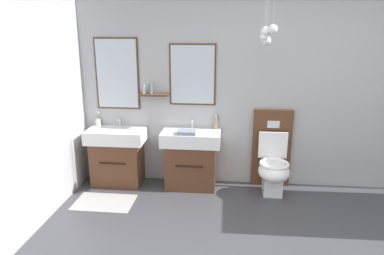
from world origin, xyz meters
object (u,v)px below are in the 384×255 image
at_px(vanity_sink_left, 118,155).
at_px(vanity_sink_right, 191,158).
at_px(toilet, 272,162).
at_px(toothbrush_cup, 98,122).
at_px(folded_hand_towel, 187,132).
at_px(soap_dispenser, 216,123).

xyz_separation_m(vanity_sink_left, vanity_sink_right, (0.96, 0.00, 0.00)).
bearing_deg(toilet, vanity_sink_left, 179.45).
bearing_deg(vanity_sink_left, vanity_sink_right, 0.00).
bearing_deg(vanity_sink_left, toothbrush_cup, 153.51).
height_order(vanity_sink_right, folded_hand_towel, folded_hand_towel).
xyz_separation_m(toilet, toothbrush_cup, (-2.26, 0.16, 0.41)).
height_order(vanity_sink_right, soap_dispenser, soap_dispenser).
relative_size(vanity_sink_right, folded_hand_towel, 3.33).
relative_size(vanity_sink_right, toilet, 0.73).
distance_m(vanity_sink_left, soap_dispenser, 1.33).
bearing_deg(toothbrush_cup, toilet, -4.09).
height_order(vanity_sink_left, vanity_sink_right, same).
bearing_deg(vanity_sink_left, soap_dispenser, 6.91).
height_order(vanity_sink_right, toilet, toilet).
xyz_separation_m(vanity_sink_left, soap_dispenser, (1.25, 0.15, 0.43)).
bearing_deg(soap_dispenser, vanity_sink_right, -152.77).
distance_m(soap_dispenser, folded_hand_towel, 0.44).
xyz_separation_m(vanity_sink_left, toothbrush_cup, (-0.29, 0.14, 0.40)).
height_order(vanity_sink_left, soap_dispenser, soap_dispenser).
relative_size(toilet, toothbrush_cup, 4.91).
xyz_separation_m(vanity_sink_right, toothbrush_cup, (-1.24, 0.14, 0.40)).
bearing_deg(toilet, soap_dispenser, 166.58).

